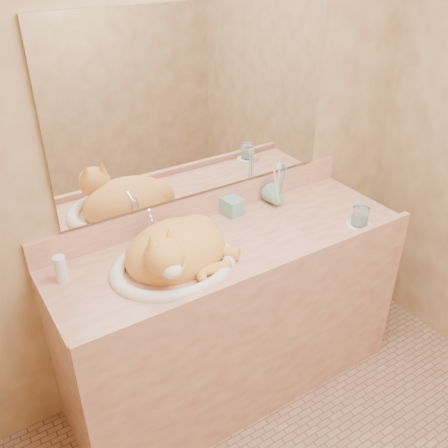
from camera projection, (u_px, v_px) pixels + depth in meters
wall_back at (199, 135)px, 2.15m from camera, size 2.40×0.02×2.50m
vanity_counter at (233, 317)px, 2.37m from camera, size 1.60×0.55×0.85m
mirror at (200, 104)px, 2.06m from camera, size 1.30×0.02×0.80m
sink_basin at (173, 250)px, 1.96m from camera, size 0.58×0.52×0.16m
faucet at (152, 229)px, 2.10m from camera, size 0.06×0.11×0.15m
cat at (176, 249)px, 1.98m from camera, size 0.47×0.40×0.24m
soap_dispenser at (239, 200)px, 2.29m from camera, size 0.09×0.10×0.18m
toothbrush_cup at (278, 200)px, 2.39m from camera, size 0.11×0.11×0.09m
toothbrushes at (279, 182)px, 2.34m from camera, size 0.04×0.04×0.24m
saucer at (359, 225)px, 2.27m from camera, size 0.12×0.12×0.01m
water_glass at (360, 216)px, 2.24m from camera, size 0.07×0.07×0.09m
lotion_bottle at (61, 269)px, 1.89m from camera, size 0.05×0.05×0.11m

